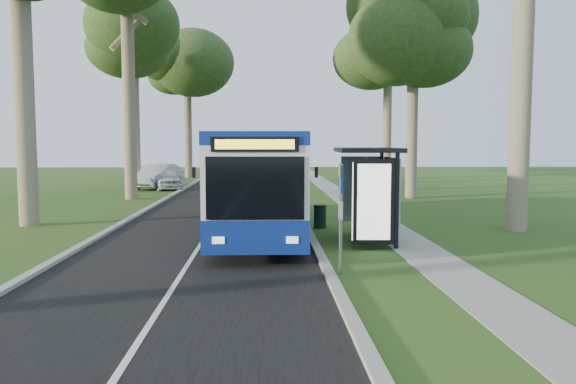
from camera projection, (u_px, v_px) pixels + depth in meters
name	position (u px, v px, depth m)	size (l,w,h in m)	color
ground	(326.00, 270.00, 13.85)	(120.00, 120.00, 0.00)	#244917
road	(218.00, 217.00, 23.67)	(7.00, 100.00, 0.02)	black
kerb_east	(301.00, 216.00, 23.80)	(0.25, 100.00, 0.12)	#9E9B93
kerb_west	(134.00, 216.00, 23.52)	(0.25, 100.00, 0.12)	#9E9B93
centre_line	(218.00, 217.00, 23.66)	(0.12, 100.00, 0.01)	white
footpath	(371.00, 216.00, 23.93)	(1.50, 100.00, 0.02)	gray
bus	(261.00, 181.00, 20.10)	(2.90, 12.95, 3.42)	white
bus_stop_sign	(341.00, 206.00, 13.37)	(0.09, 0.37, 2.64)	gray
bus_shelter	(374.00, 176.00, 17.41)	(2.05, 3.56, 2.98)	black
litter_bin	(320.00, 216.00, 20.70)	(0.49, 0.49, 0.86)	black
car_white	(167.00, 179.00, 38.06)	(1.68, 4.17, 1.42)	white
car_silver	(158.00, 176.00, 38.75)	(1.78, 5.11, 1.68)	#AEB0B6
tree_west_d	(132.00, 14.00, 40.20)	(5.20, 5.20, 16.70)	#7A6B56
tree_west_e	(187.00, 48.00, 50.32)	(5.20, 5.20, 15.72)	#7A6B56
tree_east_c	(414.00, 16.00, 31.16)	(5.20, 5.20, 13.70)	#7A6B56
tree_east_d	(388.00, 39.00, 43.07)	(5.20, 5.20, 15.02)	#7A6B56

